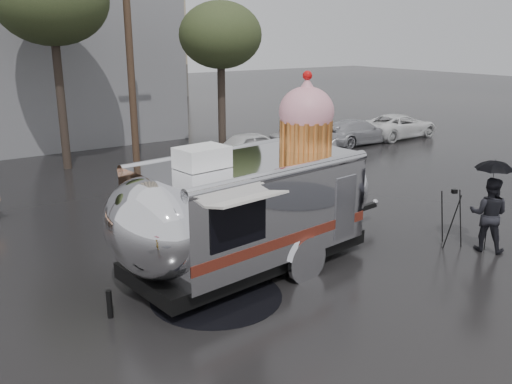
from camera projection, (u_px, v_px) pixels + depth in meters
ground at (313, 332)px, 9.74m from camera, size 120.00×120.00×0.00m
puddles at (398, 364)px, 8.79m from camera, size 15.24×8.45×0.01m
utility_pole at (129, 48)px, 20.84m from camera, size 1.60×0.28×9.00m
tree_mid at (51, 0)px, 19.78m from camera, size 4.20×4.20×8.03m
tree_right at (220, 36)px, 21.84m from camera, size 3.36×3.36×6.42m
parked_cars at (339, 132)px, 25.44m from camera, size 13.20×1.90×1.50m
airstream_trailer at (252, 202)px, 12.05m from camera, size 8.22×3.69×4.44m
person_right at (488, 214)px, 13.19m from camera, size 0.86×1.02×1.86m
umbrella_black at (494, 175)px, 12.91m from camera, size 1.11×1.11×2.31m
tripod at (452, 213)px, 13.47m from camera, size 0.61×0.58×1.49m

